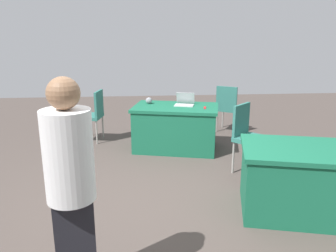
% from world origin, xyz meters
% --- Properties ---
extents(ground_plane, '(14.40, 14.40, 0.00)m').
position_xyz_m(ground_plane, '(0.00, 0.00, 0.00)').
color(ground_plane, '#4C423D').
extents(table_foreground, '(1.59, 1.20, 0.75)m').
position_xyz_m(table_foreground, '(-0.48, -1.97, 0.38)').
color(table_foreground, '#196647').
rests_on(table_foreground, ground).
extents(table_mid_left, '(1.83, 1.28, 0.75)m').
position_xyz_m(table_mid_left, '(-1.79, 0.35, 0.38)').
color(table_mid_left, '#196647').
rests_on(table_mid_left, ground).
extents(chair_near_front, '(0.62, 0.62, 0.98)m').
position_xyz_m(chair_near_front, '(-1.40, -0.88, 0.57)').
color(chair_near_front, '#9E9993').
rests_on(chair_near_front, ground).
extents(chair_aisle, '(0.52, 0.52, 0.94)m').
position_xyz_m(chair_aisle, '(1.00, -2.56, 0.54)').
color(chair_aisle, '#9E9993').
rests_on(chair_aisle, ground).
extents(chair_by_pillar, '(0.61, 0.61, 0.94)m').
position_xyz_m(chair_by_pillar, '(-1.65, -2.94, 0.54)').
color(chair_by_pillar, '#9E9993').
rests_on(chair_by_pillar, ground).
extents(person_attendee_browsing, '(0.40, 0.40, 1.67)m').
position_xyz_m(person_attendee_browsing, '(0.62, 1.36, 0.93)').
color(person_attendee_browsing, '#26262D').
rests_on(person_attendee_browsing, ground).
extents(laptop_silver, '(0.39, 0.37, 0.21)m').
position_xyz_m(laptop_silver, '(-0.64, -2.04, 0.79)').
color(laptop_silver, silver).
rests_on(laptop_silver, table_foreground).
extents(yarn_ball, '(0.11, 0.11, 0.11)m').
position_xyz_m(yarn_ball, '(-0.03, -2.22, 0.81)').
color(yarn_ball, gray).
rests_on(yarn_ball, table_foreground).
extents(scissors_red, '(0.07, 0.18, 0.01)m').
position_xyz_m(scissors_red, '(-0.94, -1.79, 0.76)').
color(scissors_red, red).
rests_on(scissors_red, table_foreground).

